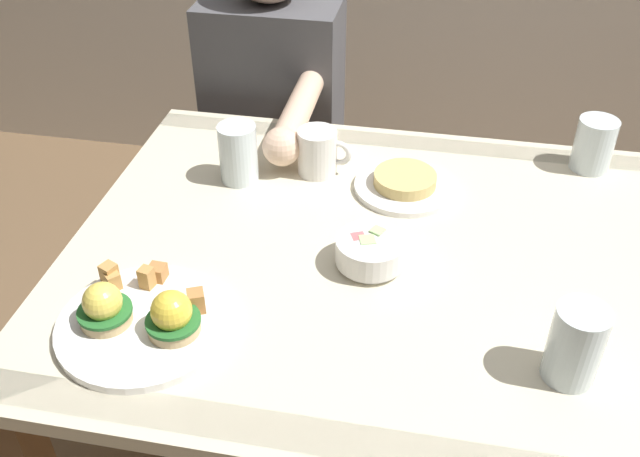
{
  "coord_description": "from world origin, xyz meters",
  "views": [
    {
      "loc": [
        0.03,
        -0.98,
        1.53
      ],
      "look_at": [
        -0.15,
        0.0,
        0.78
      ],
      "focal_mm": 39.85,
      "sensor_mm": 36.0,
      "label": 1
    }
  ],
  "objects": [
    {
      "name": "dining_table",
      "position": [
        0.0,
        0.0,
        0.63
      ],
      "size": [
        1.2,
        0.9,
        0.74
      ],
      "color": "beige",
      "rests_on": "ground_plane"
    },
    {
      "name": "eggs_benedict_plate",
      "position": [
        -0.38,
        -0.25,
        0.76
      ],
      "size": [
        0.27,
        0.27,
        0.09
      ],
      "color": "white",
      "rests_on": "dining_table"
    },
    {
      "name": "fruit_bowl",
      "position": [
        -0.06,
        -0.04,
        0.77
      ],
      "size": [
        0.12,
        0.12,
        0.06
      ],
      "color": "white",
      "rests_on": "dining_table"
    },
    {
      "name": "coffee_mug",
      "position": [
        -0.2,
        0.24,
        0.79
      ],
      "size": [
        0.11,
        0.08,
        0.09
      ],
      "color": "white",
      "rests_on": "dining_table"
    },
    {
      "name": "water_glass_near",
      "position": [
        -0.36,
        0.19,
        0.79
      ],
      "size": [
        0.08,
        0.08,
        0.12
      ],
      "color": "silver",
      "rests_on": "dining_table"
    },
    {
      "name": "water_glass_far",
      "position": [
        0.35,
        0.37,
        0.79
      ],
      "size": [
        0.08,
        0.08,
        0.11
      ],
      "color": "silver",
      "rests_on": "dining_table"
    },
    {
      "name": "water_glass_extra",
      "position": [
        0.25,
        -0.23,
        0.79
      ],
      "size": [
        0.08,
        0.08,
        0.12
      ],
      "color": "silver",
      "rests_on": "dining_table"
    },
    {
      "name": "side_plate",
      "position": [
        -0.02,
        0.21,
        0.75
      ],
      "size": [
        0.2,
        0.2,
        0.04
      ],
      "color": "white",
      "rests_on": "dining_table"
    },
    {
      "name": "diner_person",
      "position": [
        -0.39,
        0.6,
        0.65
      ],
      "size": [
        0.34,
        0.54,
        1.14
      ],
      "color": "#33333D",
      "rests_on": "ground_plane"
    }
  ]
}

